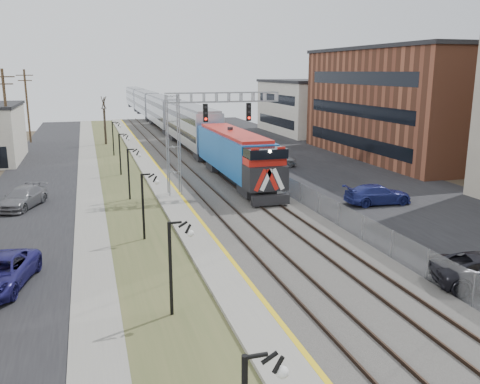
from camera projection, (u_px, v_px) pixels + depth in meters
name	position (u px, v px, depth m)	size (l,w,h in m)	color
street_west	(35.00, 187.00, 43.80)	(7.00, 120.00, 0.04)	black
sidewalk	(89.00, 183.00, 45.06)	(2.00, 120.00, 0.08)	gray
grass_median	(123.00, 181.00, 45.90)	(4.00, 120.00, 0.06)	#454E29
platform	(157.00, 178.00, 46.72)	(2.00, 120.00, 0.24)	gray
ballast_bed	(209.00, 175.00, 48.13)	(8.00, 120.00, 0.20)	#595651
parking_lot	(324.00, 169.00, 51.51)	(16.00, 120.00, 0.04)	black
platform_edge	(166.00, 177.00, 46.94)	(0.24, 120.00, 0.01)	gold
track_near	(189.00, 175.00, 47.53)	(1.58, 120.00, 0.15)	#2D2119
track_far	(225.00, 173.00, 48.51)	(1.58, 120.00, 0.15)	#2D2119
train	(160.00, 111.00, 88.10)	(3.00, 108.65, 5.33)	#1458A9
signal_gantry	(195.00, 126.00, 39.55)	(9.00, 1.07, 8.15)	gray
lampposts	(143.00, 206.00, 29.88)	(0.14, 62.14, 4.00)	black
fence	(252.00, 166.00, 49.14)	(0.04, 120.00, 1.60)	gray
buildings_east	(472.00, 107.00, 50.42)	(16.00, 76.00, 15.00)	#A49A84
bare_trees	(22.00, 150.00, 46.50)	(12.30, 42.30, 5.95)	#382D23
car_lot_d	(378.00, 195.00, 37.93)	(2.05, 5.05, 1.47)	navy
car_lot_e	(273.00, 160.00, 52.60)	(1.90, 4.73, 1.61)	gray
car_lot_f	(269.00, 156.00, 55.23)	(1.54, 4.43, 1.46)	#0E481F
car_street_a	(0.00, 273.00, 23.21)	(2.41, 5.24, 1.46)	navy
car_street_b	(22.00, 198.00, 36.94)	(2.03, 5.00, 1.45)	slate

